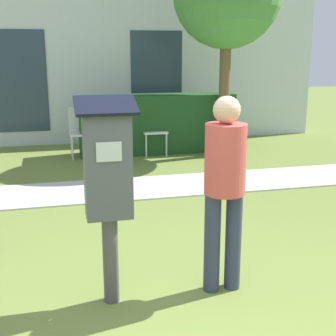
# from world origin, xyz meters

# --- Properties ---
(sidewalk) EXTENTS (12.00, 1.10, 0.02)m
(sidewalk) POSITION_xyz_m (0.00, 3.64, 0.01)
(sidewalk) COLOR beige
(sidewalk) RESTS_ON ground
(building_facade) EXTENTS (10.00, 0.26, 3.20)m
(building_facade) POSITION_xyz_m (0.00, 7.32, 1.60)
(building_facade) COLOR silver
(building_facade) RESTS_ON ground
(parking_meter) EXTENTS (0.44, 0.31, 1.59)m
(parking_meter) POSITION_xyz_m (-0.41, 0.68, 1.02)
(parking_meter) COLOR #4C4C4C
(parking_meter) RESTS_ON ground
(person_standing) EXTENTS (0.32, 0.32, 1.58)m
(person_standing) POSITION_xyz_m (0.49, 0.66, 0.93)
(person_standing) COLOR #333851
(person_standing) RESTS_ON ground
(outdoor_chair_left) EXTENTS (0.44, 0.44, 0.90)m
(outdoor_chair_left) POSITION_xyz_m (-0.29, 5.93, 0.53)
(outdoor_chair_left) COLOR white
(outdoor_chair_left) RESTS_ON ground
(outdoor_chair_middle) EXTENTS (0.44, 0.44, 0.90)m
(outdoor_chair_middle) POSITION_xyz_m (1.03, 5.84, 0.53)
(outdoor_chair_middle) COLOR white
(outdoor_chair_middle) RESTS_ON ground
(outdoor_chair_right) EXTENTS (0.44, 0.44, 0.90)m
(outdoor_chair_right) POSITION_xyz_m (2.34, 5.63, 0.53)
(outdoor_chair_right) COLOR white
(outdoor_chair_right) RESTS_ON ground
(hedge_row) EXTENTS (2.93, 0.60, 1.10)m
(hedge_row) POSITION_xyz_m (1.14, 5.96, 0.55)
(hedge_row) COLOR #1E471E
(hedge_row) RESTS_ON ground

